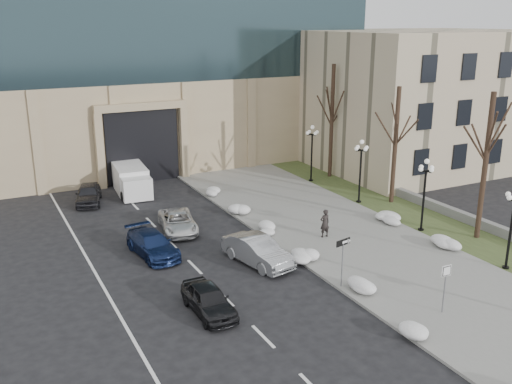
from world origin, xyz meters
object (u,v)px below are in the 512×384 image
at_px(car_a, 209,300).
at_px(car_b, 257,251).
at_px(lamppost_d, 312,146).
at_px(lamppost_b, 425,185).
at_px(car_d, 178,222).
at_px(car_c, 153,244).
at_px(box_truck, 131,179).
at_px(one_way_sign, 345,247).
at_px(keep_sign, 446,279).
at_px(pedestrian, 325,223).
at_px(lamppost_c, 361,163).
at_px(car_e, 88,194).

relative_size(car_a, car_b, 0.84).
bearing_deg(lamppost_d, lamppost_b, -90.00).
distance_m(car_a, car_d, 10.97).
height_order(car_c, box_truck, box_truck).
relative_size(car_d, one_way_sign, 1.70).
relative_size(keep_sign, lamppost_d, 0.51).
relative_size(pedestrian, keep_sign, 0.72).
xyz_separation_m(keep_sign, lamppost_c, (6.63, 15.07, 1.27)).
bearing_deg(car_b, lamppost_b, -13.20).
height_order(pedestrian, keep_sign, keep_sign).
relative_size(car_c, pedestrian, 2.58).
distance_m(car_a, car_c, 7.66).
distance_m(car_b, lamppost_c, 13.31).
bearing_deg(car_b, car_a, -151.10).
xyz_separation_m(pedestrian, keep_sign, (-0.47, -10.36, 0.79)).
bearing_deg(lamppost_b, car_c, 165.83).
bearing_deg(one_way_sign, car_b, 106.46).
xyz_separation_m(car_e, one_way_sign, (8.56, -19.85, 1.47)).
bearing_deg(car_b, box_truck, 86.69).
xyz_separation_m(car_a, box_truck, (2.03, 20.67, 0.32)).
relative_size(car_c, one_way_sign, 1.72).
relative_size(car_a, car_d, 0.87).
distance_m(car_e, pedestrian, 17.92).
bearing_deg(keep_sign, one_way_sign, 120.68).
bearing_deg(car_d, lamppost_c, 7.74).
distance_m(car_d, lamppost_c, 13.94).
bearing_deg(lamppost_b, car_e, 138.46).
relative_size(car_b, one_way_sign, 1.76).
bearing_deg(pedestrian, car_b, 16.22).
xyz_separation_m(car_d, lamppost_c, (13.71, -0.67, 2.45)).
distance_m(pedestrian, lamppost_d, 12.95).
bearing_deg(car_c, car_a, -94.45).
bearing_deg(car_c, lamppost_d, 22.12).
height_order(car_c, keep_sign, keep_sign).
xyz_separation_m(lamppost_b, lamppost_d, (0.00, 13.00, 0.00)).
bearing_deg(one_way_sign, car_e, 100.92).
bearing_deg(lamppost_d, lamppost_c, -90.00).
xyz_separation_m(car_d, pedestrian, (7.56, -5.38, 0.38)).
xyz_separation_m(one_way_sign, keep_sign, (2.41, -4.30, -0.39)).
bearing_deg(car_d, lamppost_d, 33.58).
bearing_deg(box_truck, pedestrian, -57.84).
height_order(keep_sign, lamppost_b, lamppost_b).
bearing_deg(car_e, lamppost_b, -26.64).
distance_m(car_a, pedestrian, 11.25).
bearing_deg(box_truck, car_a, -90.62).
xyz_separation_m(car_a, pedestrian, (9.91, 5.33, 0.34)).
height_order(car_a, lamppost_b, lamppost_b).
xyz_separation_m(car_b, car_c, (-4.76, 3.81, -0.11)).
relative_size(car_c, lamppost_d, 0.96).
relative_size(car_d, pedestrian, 2.55).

